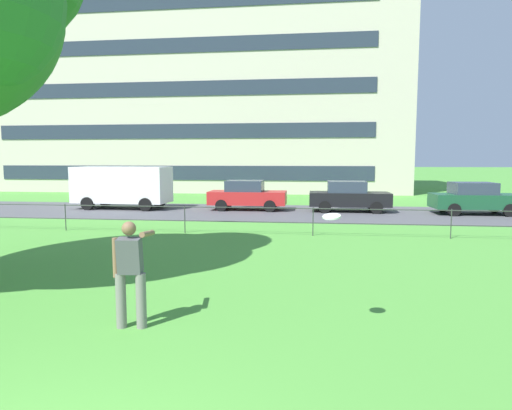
{
  "coord_description": "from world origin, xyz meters",
  "views": [
    {
      "loc": [
        2.22,
        -2.48,
        2.65
      ],
      "look_at": [
        0.85,
        8.37,
        1.51
      ],
      "focal_mm": 30.96,
      "sensor_mm": 36.0,
      "label": 1
    }
  ],
  "objects_px": {
    "person_thrower": "(130,271)",
    "panel_van_right": "(122,185)",
    "car_dark_green_far_left": "(474,198)",
    "apartment_building_background": "(199,98)",
    "car_black_left": "(349,196)",
    "frisbee": "(332,216)",
    "car_red_center": "(247,195)"
  },
  "relations": [
    {
      "from": "panel_van_right",
      "to": "car_dark_green_far_left",
      "type": "bearing_deg",
      "value": -0.8
    },
    {
      "from": "person_thrower",
      "to": "car_dark_green_far_left",
      "type": "relative_size",
      "value": 0.42
    },
    {
      "from": "car_red_center",
      "to": "car_dark_green_far_left",
      "type": "height_order",
      "value": "same"
    },
    {
      "from": "panel_van_right",
      "to": "car_red_center",
      "type": "bearing_deg",
      "value": 1.93
    },
    {
      "from": "car_dark_green_far_left",
      "to": "apartment_building_background",
      "type": "xyz_separation_m",
      "value": [
        -17.91,
        17.17,
        7.37
      ]
    },
    {
      "from": "car_black_left",
      "to": "car_dark_green_far_left",
      "type": "height_order",
      "value": "same"
    },
    {
      "from": "car_black_left",
      "to": "frisbee",
      "type": "bearing_deg",
      "value": -95.59
    },
    {
      "from": "frisbee",
      "to": "car_dark_green_far_left",
      "type": "bearing_deg",
      "value": 64.55
    },
    {
      "from": "frisbee",
      "to": "car_black_left",
      "type": "height_order",
      "value": "frisbee"
    },
    {
      "from": "car_red_center",
      "to": "apartment_building_background",
      "type": "relative_size",
      "value": 0.11
    },
    {
      "from": "apartment_building_background",
      "to": "car_black_left",
      "type": "bearing_deg",
      "value": -54.41
    },
    {
      "from": "frisbee",
      "to": "car_red_center",
      "type": "xyz_separation_m",
      "value": [
        -3.64,
        16.2,
        -1.03
      ]
    },
    {
      "from": "person_thrower",
      "to": "panel_van_right",
      "type": "relative_size",
      "value": 0.33
    },
    {
      "from": "panel_van_right",
      "to": "car_dark_green_far_left",
      "type": "xyz_separation_m",
      "value": [
        17.82,
        -0.25,
        -0.49
      ]
    },
    {
      "from": "panel_van_right",
      "to": "car_dark_green_far_left",
      "type": "relative_size",
      "value": 1.25
    },
    {
      "from": "car_black_left",
      "to": "car_red_center",
      "type": "bearing_deg",
      "value": 179.12
    },
    {
      "from": "person_thrower",
      "to": "panel_van_right",
      "type": "xyz_separation_m",
      "value": [
        -7.25,
        16.04,
        0.35
      ]
    },
    {
      "from": "frisbee",
      "to": "person_thrower",
      "type": "bearing_deg",
      "value": -178.83
    },
    {
      "from": "frisbee",
      "to": "car_red_center",
      "type": "bearing_deg",
      "value": 102.66
    },
    {
      "from": "panel_van_right",
      "to": "car_red_center",
      "type": "distance_m",
      "value": 6.73
    },
    {
      "from": "person_thrower",
      "to": "car_black_left",
      "type": "distance_m",
      "value": 16.84
    },
    {
      "from": "person_thrower",
      "to": "car_red_center",
      "type": "xyz_separation_m",
      "value": [
        -0.54,
        16.26,
        -0.14
      ]
    },
    {
      "from": "car_black_left",
      "to": "car_dark_green_far_left",
      "type": "xyz_separation_m",
      "value": [
        5.91,
        -0.4,
        0.0
      ]
    },
    {
      "from": "car_red_center",
      "to": "person_thrower",
      "type": "bearing_deg",
      "value": -88.09
    },
    {
      "from": "frisbee",
      "to": "car_dark_green_far_left",
      "type": "relative_size",
      "value": 0.09
    },
    {
      "from": "person_thrower",
      "to": "panel_van_right",
      "type": "distance_m",
      "value": 17.6
    },
    {
      "from": "car_red_center",
      "to": "apartment_building_background",
      "type": "height_order",
      "value": "apartment_building_background"
    },
    {
      "from": "panel_van_right",
      "to": "car_black_left",
      "type": "xyz_separation_m",
      "value": [
        11.92,
        0.15,
        -0.49
      ]
    },
    {
      "from": "panel_van_right",
      "to": "apartment_building_background",
      "type": "relative_size",
      "value": 0.14
    },
    {
      "from": "frisbee",
      "to": "car_dark_green_far_left",
      "type": "xyz_separation_m",
      "value": [
        7.48,
        15.72,
        -1.03
      ]
    },
    {
      "from": "car_red_center",
      "to": "car_dark_green_far_left",
      "type": "xyz_separation_m",
      "value": [
        11.12,
        -0.48,
        0.0
      ]
    },
    {
      "from": "car_red_center",
      "to": "car_black_left",
      "type": "height_order",
      "value": "same"
    }
  ]
}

